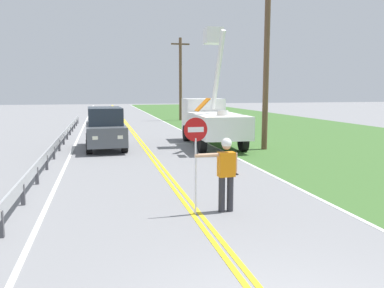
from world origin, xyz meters
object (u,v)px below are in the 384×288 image
object	(u,v)px
traffic_cone_lead	(231,165)
utility_bucket_truck	(211,118)
utility_pole_near	(266,63)
utility_pole_mid	(180,78)
stop_sign_paddle	(196,144)
flagger_worker	(226,170)
oncoming_suv_nearest	(105,128)

from	to	relation	value
traffic_cone_lead	utility_bucket_truck	bearing A→B (deg)	79.68
utility_pole_near	utility_pole_mid	size ratio (longest dim) A/B	1.02
utility_bucket_truck	stop_sign_paddle	bearing A→B (deg)	-107.75
flagger_worker	oncoming_suv_nearest	size ratio (longest dim) A/B	0.39
flagger_worker	traffic_cone_lead	distance (m)	4.34
traffic_cone_lead	flagger_worker	bearing A→B (deg)	-111.03
stop_sign_paddle	utility_bucket_truck	world-z (taller)	utility_bucket_truck
flagger_worker	utility_pole_near	xyz separation A→B (m)	(5.05, 9.13, 3.21)
oncoming_suv_nearest	utility_pole_mid	distance (m)	19.23
flagger_worker	stop_sign_paddle	size ratio (longest dim) A/B	0.78
utility_bucket_truck	utility_pole_near	size ratio (longest dim) A/B	0.85
utility_bucket_truck	utility_pole_mid	distance (m)	17.55
stop_sign_paddle	utility_pole_mid	size ratio (longest dim) A/B	0.29
utility_bucket_truck	traffic_cone_lead	world-z (taller)	utility_bucket_truck
utility_bucket_truck	traffic_cone_lead	size ratio (longest dim) A/B	9.85
stop_sign_paddle	traffic_cone_lead	size ratio (longest dim) A/B	3.33
stop_sign_paddle	utility_pole_near	world-z (taller)	utility_pole_near
oncoming_suv_nearest	utility_pole_mid	bearing A→B (deg)	66.83
flagger_worker	stop_sign_paddle	world-z (taller)	stop_sign_paddle
flagger_worker	utility_pole_mid	xyz separation A→B (m)	(4.74, 28.56, 3.11)
utility_bucket_truck	flagger_worker	bearing A→B (deg)	-104.22
traffic_cone_lead	oncoming_suv_nearest	bearing A→B (deg)	120.96
oncoming_suv_nearest	utility_pole_near	distance (m)	8.64
flagger_worker	utility_pole_mid	bearing A→B (deg)	80.58
flagger_worker	utility_pole_mid	size ratio (longest dim) A/B	0.23
utility_bucket_truck	utility_pole_near	distance (m)	4.18
stop_sign_paddle	utility_pole_mid	bearing A→B (deg)	79.10
utility_bucket_truck	oncoming_suv_nearest	world-z (taller)	utility_bucket_truck
stop_sign_paddle	traffic_cone_lead	world-z (taller)	stop_sign_paddle
utility_pole_mid	traffic_cone_lead	xyz separation A→B (m)	(-3.20, -24.56, -3.82)
utility_pole_near	utility_bucket_truck	bearing A→B (deg)	134.98
utility_bucket_truck	utility_pole_mid	world-z (taller)	utility_pole_mid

